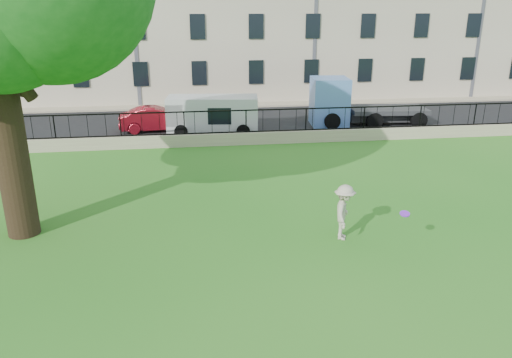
{
  "coord_description": "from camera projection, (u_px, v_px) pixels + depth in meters",
  "views": [
    {
      "loc": [
        -2.77,
        -11.79,
        6.5
      ],
      "look_at": [
        -0.67,
        3.5,
        1.13
      ],
      "focal_mm": 35.0,
      "sensor_mm": 36.0,
      "label": 1
    }
  ],
  "objects": [
    {
      "name": "street",
      "position": [
        237.0,
        123.0,
        29.15
      ],
      "size": [
        60.0,
        9.0,
        0.01
      ],
      "primitive_type": "cube",
      "color": "black",
      "rests_on": "ground"
    },
    {
      "name": "frisbee",
      "position": [
        405.0,
        214.0,
        13.36
      ],
      "size": [
        0.35,
        0.34,
        0.12
      ],
      "primitive_type": "cylinder",
      "rotation": [
        0.21,
        -0.14,
        0.33
      ],
      "color": "purple"
    },
    {
      "name": "building_row",
      "position": [
        221.0,
        0.0,
        37.04
      ],
      "size": [
        56.4,
        10.4,
        13.8
      ],
      "color": "beige",
      "rests_on": "ground"
    },
    {
      "name": "blue_truck",
      "position": [
        367.0,
        101.0,
        28.44
      ],
      "size": [
        6.56,
        2.83,
        2.68
      ],
      "primitive_type": "cube",
      "rotation": [
        0.0,
        0.0,
        -0.09
      ],
      "color": "#5C89D9",
      "rests_on": "street"
    },
    {
      "name": "retaining_wall",
      "position": [
        246.0,
        138.0,
        24.66
      ],
      "size": [
        50.0,
        0.4,
        0.6
      ],
      "primitive_type": "cube",
      "color": "gray",
      "rests_on": "ground"
    },
    {
      "name": "red_sedan",
      "position": [
        157.0,
        119.0,
        27.14
      ],
      "size": [
        4.13,
        1.75,
        1.32
      ],
      "primitive_type": "imported",
      "rotation": [
        0.0,
        0.0,
        1.66
      ],
      "color": "maroon",
      "rests_on": "street"
    },
    {
      "name": "iron_railing",
      "position": [
        246.0,
        121.0,
        24.37
      ],
      "size": [
        50.0,
        0.05,
        1.13
      ],
      "color": "black",
      "rests_on": "retaining_wall"
    },
    {
      "name": "ground",
      "position": [
        298.0,
        259.0,
        13.53
      ],
      "size": [
        120.0,
        120.0,
        0.0
      ],
      "primitive_type": "plane",
      "color": "#25741B",
      "rests_on": "ground"
    },
    {
      "name": "white_van",
      "position": [
        213.0,
        115.0,
        26.48
      ],
      "size": [
        4.91,
        2.36,
        1.99
      ],
      "primitive_type": "cube",
      "rotation": [
        0.0,
        0.0,
        -0.11
      ],
      "color": "silver",
      "rests_on": "street"
    },
    {
      "name": "man",
      "position": [
        344.0,
        212.0,
        14.47
      ],
      "size": [
        0.97,
        1.22,
        1.66
      ],
      "primitive_type": "imported",
      "rotation": [
        0.0,
        0.0,
        1.2
      ],
      "color": "#C0B19C",
      "rests_on": "ground"
    },
    {
      "name": "sidewalk",
      "position": [
        229.0,
        106.0,
        34.0
      ],
      "size": [
        60.0,
        1.4,
        0.12
      ],
      "primitive_type": "cube",
      "color": "gray",
      "rests_on": "ground"
    }
  ]
}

